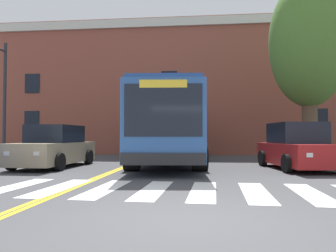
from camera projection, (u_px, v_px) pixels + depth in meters
The scene contains 10 objects.
ground_plane at pixel (185, 221), 4.89m from camera, with size 120.00×120.00×0.00m, color #424244.
crosswalk at pixel (178, 190), 7.65m from camera, with size 8.95×3.29×0.01m.
lane_line_yellow_inner at pixel (152, 155), 21.84m from camera, with size 0.12×36.00×0.01m, color gold.
lane_line_yellow_outer at pixel (155, 155), 21.82m from camera, with size 0.12×36.00×0.01m, color gold.
city_bus at pixel (168, 126), 15.75m from camera, with size 3.65×12.22×3.21m.
car_tan_near_lane at pixel (55, 148), 13.58m from camera, with size 2.18×4.81×1.73m.
car_red_far_lane at pixel (297, 148), 12.69m from camera, with size 2.51×4.59×1.80m.
car_white_behind_bus at pixel (186, 140), 23.71m from camera, with size 2.30×5.10×2.18m.
street_tree_curbside_large at pixel (309, 43), 16.20m from camera, with size 4.39×4.78×9.22m.
building_facade at pixel (236, 92), 26.13m from camera, with size 37.65×7.76×9.71m.
Camera 1 is at (0.24, -4.93, 1.26)m, focal length 35.00 mm.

